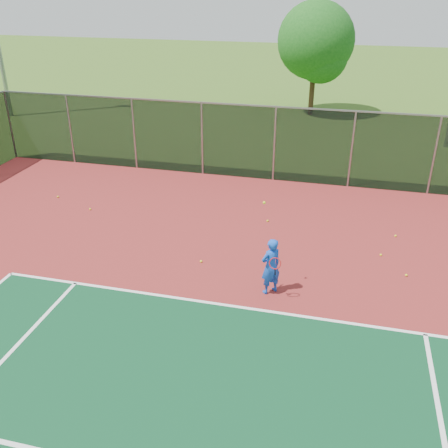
# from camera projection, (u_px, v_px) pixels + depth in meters

# --- Properties ---
(ground) EXTENTS (120.00, 120.00, 0.00)m
(ground) POSITION_uv_depth(u_px,v_px,m) (331.00, 418.00, 9.44)
(ground) COLOR #345919
(ground) RESTS_ON ground
(court_apron) EXTENTS (30.00, 20.00, 0.02)m
(court_apron) POSITION_uv_depth(u_px,v_px,m) (336.00, 349.00, 11.17)
(court_apron) COLOR maroon
(court_apron) RESTS_ON ground
(fence_back) EXTENTS (30.00, 0.06, 3.03)m
(fence_back) POSITION_uv_depth(u_px,v_px,m) (352.00, 149.00, 19.18)
(fence_back) COLOR black
(fence_back) RESTS_ON court_apron
(tennis_player) EXTENTS (0.68, 0.75, 2.54)m
(tennis_player) POSITION_uv_depth(u_px,v_px,m) (271.00, 266.00, 12.84)
(tennis_player) COLOR blue
(tennis_player) RESTS_ON court_apron
(practice_ball_0) EXTENTS (0.07, 0.07, 0.07)m
(practice_ball_0) POSITION_uv_depth(u_px,v_px,m) (58.00, 197.00, 18.81)
(practice_ball_0) COLOR yellow
(practice_ball_0) RESTS_ON court_apron
(practice_ball_1) EXTENTS (0.07, 0.07, 0.07)m
(practice_ball_1) POSITION_uv_depth(u_px,v_px,m) (381.00, 255.00, 14.87)
(practice_ball_1) COLOR yellow
(practice_ball_1) RESTS_ON court_apron
(practice_ball_2) EXTENTS (0.07, 0.07, 0.07)m
(practice_ball_2) POSITION_uv_depth(u_px,v_px,m) (90.00, 209.00, 17.81)
(practice_ball_2) COLOR yellow
(practice_ball_2) RESTS_ON court_apron
(practice_ball_3) EXTENTS (0.07, 0.07, 0.07)m
(practice_ball_3) POSITION_uv_depth(u_px,v_px,m) (406.00, 275.00, 13.86)
(practice_ball_3) COLOR yellow
(practice_ball_3) RESTS_ON court_apron
(practice_ball_6) EXTENTS (0.07, 0.07, 0.07)m
(practice_ball_6) POSITION_uv_depth(u_px,v_px,m) (268.00, 221.00, 16.95)
(practice_ball_6) COLOR yellow
(practice_ball_6) RESTS_ON court_apron
(practice_ball_7) EXTENTS (0.07, 0.07, 0.07)m
(practice_ball_7) POSITION_uv_depth(u_px,v_px,m) (201.00, 261.00, 14.53)
(practice_ball_7) COLOR yellow
(practice_ball_7) RESTS_ON court_apron
(practice_ball_8) EXTENTS (0.07, 0.07, 0.07)m
(practice_ball_8) POSITION_uv_depth(u_px,v_px,m) (396.00, 236.00, 15.96)
(practice_ball_8) COLOR yellow
(practice_ball_8) RESTS_ON court_apron
(tree_back_left) EXTENTS (4.40, 4.40, 6.46)m
(tree_back_left) POSITION_uv_depth(u_px,v_px,m) (317.00, 44.00, 28.46)
(tree_back_left) COLOR #321F12
(tree_back_left) RESTS_ON ground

